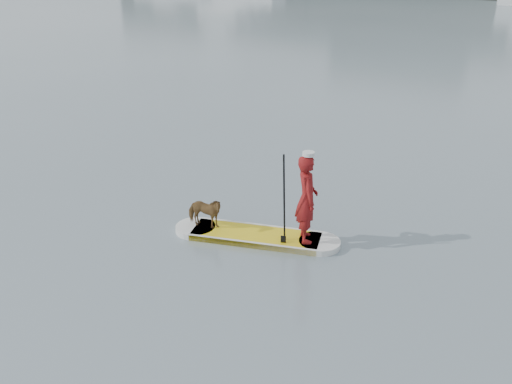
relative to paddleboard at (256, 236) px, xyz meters
The scene contains 6 objects.
ground 3.07m from the paddleboard, 154.04° to the right, with size 140.00×140.00×0.00m, color slate.
paddleboard is the anchor object (origin of this frame).
paddler 1.33m from the paddleboard, 15.63° to the left, with size 0.62×0.41×1.70m, color maroon.
white_cap 2.04m from the paddleboard, 15.63° to the left, with size 0.22×0.22×0.07m, color silver.
dog 1.11m from the paddleboard, 164.37° to the right, with size 0.35×0.77×0.65m, color brown.
paddle 0.97m from the paddleboard, ahead, with size 0.11×0.30×2.00m.
Camera 1 is at (7.63, -7.14, 5.43)m, focal length 40.00 mm.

